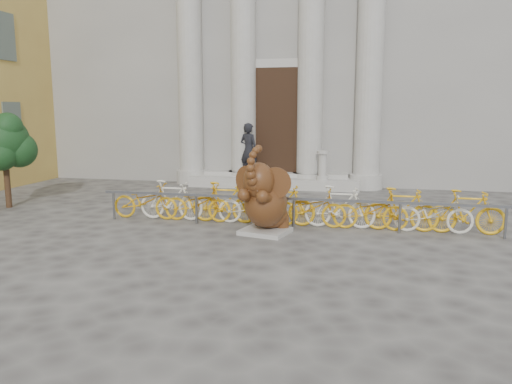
% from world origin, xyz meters
% --- Properties ---
extents(ground, '(80.00, 80.00, 0.00)m').
position_xyz_m(ground, '(0.00, 0.00, 0.00)').
color(ground, '#474442').
rests_on(ground, ground).
extents(classical_building, '(22.00, 10.70, 12.00)m').
position_xyz_m(classical_building, '(0.00, 14.93, 5.98)').
color(classical_building, gray).
rests_on(classical_building, ground).
extents(entrance_steps, '(6.00, 1.20, 0.36)m').
position_xyz_m(entrance_steps, '(0.00, 9.40, 0.18)').
color(entrance_steps, '#A8A59E').
rests_on(entrance_steps, ground).
extents(elephant_statue, '(1.30, 1.57, 1.99)m').
position_xyz_m(elephant_statue, '(0.99, 2.74, 0.73)').
color(elephant_statue, '#A8A59E').
rests_on(elephant_statue, ground).
extents(bike_rack, '(9.55, 0.53, 1.00)m').
position_xyz_m(bike_rack, '(1.53, 3.65, 0.50)').
color(bike_rack, slate).
rests_on(bike_rack, ground).
extents(tree, '(1.54, 1.40, 2.67)m').
position_xyz_m(tree, '(-6.66, 4.16, 1.86)').
color(tree, '#332114').
rests_on(tree, ground).
extents(pedestrian, '(0.82, 0.68, 1.91)m').
position_xyz_m(pedestrian, '(-0.89, 9.26, 1.32)').
color(pedestrian, black).
rests_on(pedestrian, entrance_steps).
extents(balustrade_post, '(0.41, 0.41, 0.99)m').
position_xyz_m(balustrade_post, '(1.74, 9.10, 0.82)').
color(balustrade_post, '#A8A59E').
rests_on(balustrade_post, entrance_steps).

